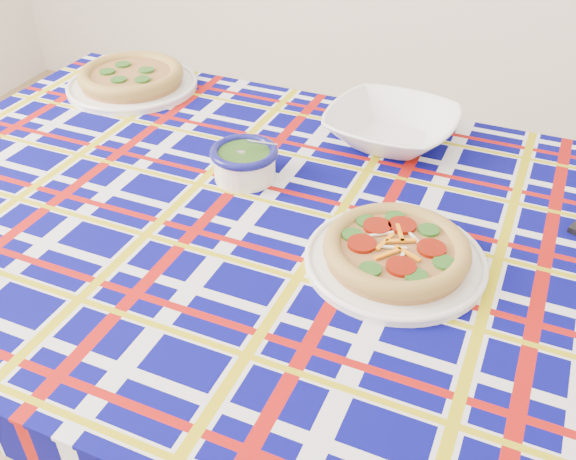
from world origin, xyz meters
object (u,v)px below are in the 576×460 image
at_px(dining_table, 290,258).
at_px(main_focaccia_plate, 396,250).
at_px(serving_bowl, 391,127).
at_px(pesto_bowl, 244,160).

bearing_deg(dining_table, main_focaccia_plate, -10.62).
distance_m(dining_table, main_focaccia_plate, 0.22).
distance_m(dining_table, serving_bowl, 0.37).
bearing_deg(main_focaccia_plate, serving_bowl, 103.86).
distance_m(dining_table, pesto_bowl, 0.20).
bearing_deg(serving_bowl, pesto_bowl, -133.56).
height_order(dining_table, pesto_bowl, pesto_bowl).
bearing_deg(pesto_bowl, dining_table, -39.82).
height_order(main_focaccia_plate, pesto_bowl, pesto_bowl).
bearing_deg(main_focaccia_plate, dining_table, 165.89).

